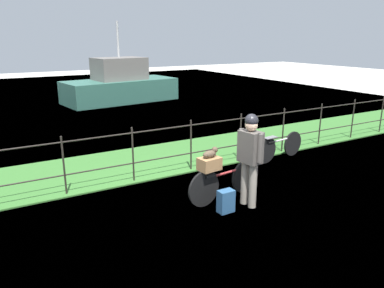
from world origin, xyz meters
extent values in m
plane|color=beige|center=(0.00, 0.00, 0.00)|extent=(60.00, 60.00, 0.00)
cube|color=#38702D|center=(0.00, 3.04, 0.01)|extent=(27.00, 2.40, 0.03)
plane|color=slate|center=(0.00, 10.77, 0.00)|extent=(30.00, 30.00, 0.00)
cylinder|color=#28231E|center=(-2.08, 1.98, 0.59)|extent=(0.04, 0.04, 1.18)
cylinder|color=#28231E|center=(-0.69, 1.98, 0.59)|extent=(0.04, 0.04, 1.18)
cylinder|color=#28231E|center=(0.69, 1.98, 0.59)|extent=(0.04, 0.04, 1.18)
cylinder|color=#28231E|center=(2.08, 1.98, 0.59)|extent=(0.04, 0.04, 1.18)
cylinder|color=#28231E|center=(3.46, 1.98, 0.59)|extent=(0.04, 0.04, 1.18)
cylinder|color=#28231E|center=(4.85, 1.98, 0.59)|extent=(0.04, 0.04, 1.18)
cylinder|color=#28231E|center=(6.23, 1.98, 0.59)|extent=(0.04, 0.04, 1.18)
cylinder|color=#28231E|center=(7.62, 1.98, 0.59)|extent=(0.04, 0.04, 1.18)
cylinder|color=#28231E|center=(0.00, 1.98, 0.41)|extent=(18.00, 0.03, 0.03)
cylinder|color=#28231E|center=(0.00, 1.98, 1.06)|extent=(18.00, 0.03, 0.03)
cylinder|color=black|center=(0.97, 0.37, 0.33)|extent=(0.67, 0.13, 0.67)
cylinder|color=black|center=(-0.05, 0.24, 0.33)|extent=(0.67, 0.13, 0.67)
cylinder|color=#9E2D2D|center=(0.46, 0.30, 0.52)|extent=(0.80, 0.14, 0.04)
cube|color=black|center=(0.07, 0.26, 0.57)|extent=(0.21, 0.11, 0.06)
cube|color=slate|center=(0.07, 0.26, 0.66)|extent=(0.38, 0.20, 0.02)
cube|color=olive|center=(0.07, 0.26, 0.78)|extent=(0.41, 0.31, 0.23)
ellipsoid|color=#4C3D2D|center=(0.07, 0.26, 0.96)|extent=(0.29, 0.17, 0.13)
sphere|color=#4C3D2D|center=(0.19, 0.27, 1.02)|extent=(0.11, 0.11, 0.11)
cylinder|color=gray|center=(0.65, -0.03, 0.41)|extent=(0.14, 0.14, 0.82)
cylinder|color=gray|center=(0.68, -0.22, 0.41)|extent=(0.14, 0.14, 0.82)
cube|color=#4C4742|center=(0.67, -0.12, 1.10)|extent=(0.31, 0.43, 0.56)
cylinder|color=#4C4742|center=(0.64, 0.09, 1.13)|extent=(0.10, 0.10, 0.50)
cylinder|color=#4C4742|center=(0.69, -0.34, 1.13)|extent=(0.10, 0.10, 0.50)
sphere|color=tan|center=(0.67, -0.12, 1.49)|extent=(0.22, 0.22, 0.22)
sphere|color=black|center=(0.67, -0.12, 1.57)|extent=(0.23, 0.23, 0.23)
cube|color=#28517A|center=(0.16, -0.15, 0.20)|extent=(0.28, 0.19, 0.40)
cylinder|color=black|center=(3.50, 1.64, 0.31)|extent=(0.63, 0.12, 0.63)
cylinder|color=black|center=(2.51, 1.52, 0.31)|extent=(0.63, 0.12, 0.63)
cylinder|color=#BCB7B2|center=(3.01, 1.58, 0.49)|extent=(0.78, 0.14, 0.04)
cube|color=black|center=(2.63, 1.53, 0.53)|extent=(0.21, 0.11, 0.06)
cube|color=slate|center=(2.63, 1.53, 0.62)|extent=(0.38, 0.20, 0.02)
cube|color=#336656|center=(2.57, 11.85, 0.51)|extent=(5.38, 2.84, 1.02)
cube|color=slate|center=(2.57, 11.85, 1.52)|extent=(2.44, 1.80, 1.01)
cylinder|color=#B2B2B2|center=(2.57, 11.85, 2.83)|extent=(0.10, 0.10, 1.60)
camera|label=1|loc=(-3.32, -4.97, 2.93)|focal=34.88mm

